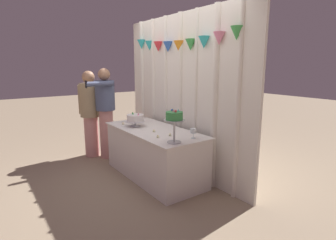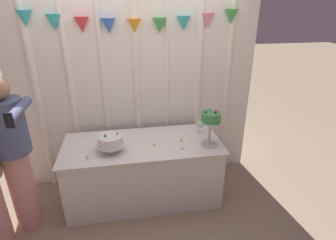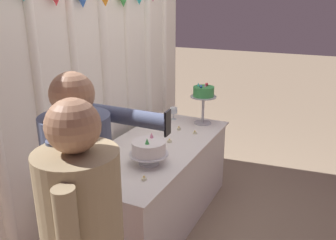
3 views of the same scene
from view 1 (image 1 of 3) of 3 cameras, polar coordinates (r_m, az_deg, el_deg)
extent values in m
plane|color=gray|center=(4.24, -4.02, -11.93)|extent=(24.00, 24.00, 0.00)
cube|color=white|center=(4.26, 2.79, 5.26)|extent=(2.95, 0.04, 2.44)
cylinder|color=white|center=(5.20, -5.31, 6.38)|extent=(0.08, 0.08, 2.44)
cylinder|color=white|center=(4.87, -3.05, 6.07)|extent=(0.07, 0.07, 2.44)
cylinder|color=white|center=(4.56, -0.48, 5.69)|extent=(0.07, 0.07, 2.44)
cylinder|color=white|center=(4.24, 2.54, 5.24)|extent=(0.09, 0.09, 2.44)
cylinder|color=white|center=(3.96, 5.78, 4.74)|extent=(0.06, 0.06, 2.44)
cylinder|color=white|center=(3.68, 9.82, 4.10)|extent=(0.09, 0.09, 2.44)
cylinder|color=white|center=(3.41, 14.48, 3.32)|extent=(0.07, 0.07, 2.44)
cone|color=#2DB2B7|center=(5.13, -5.59, 15.52)|extent=(0.15, 0.15, 0.16)
cone|color=#2DB2B7|center=(4.89, -3.91, 15.28)|extent=(0.15, 0.15, 0.16)
cone|color=#DB333D|center=(4.66, -2.07, 15.14)|extent=(0.15, 0.15, 0.16)
cone|color=blue|center=(4.43, -0.03, 15.11)|extent=(0.15, 0.15, 0.16)
cone|color=orange|center=(4.20, 2.23, 15.21)|extent=(0.15, 0.15, 0.16)
cone|color=green|center=(3.99, 4.74, 15.45)|extent=(0.15, 0.15, 0.16)
cone|color=#2DB2B7|center=(3.78, 7.55, 15.86)|extent=(0.15, 0.15, 0.16)
cone|color=pink|center=(3.59, 10.69, 16.46)|extent=(0.15, 0.15, 0.16)
cone|color=green|center=(3.40, 14.21, 17.25)|extent=(0.15, 0.15, 0.16)
cube|color=white|center=(4.16, -2.90, -7.05)|extent=(1.72, 0.75, 0.72)
cube|color=white|center=(4.06, -2.96, -2.09)|extent=(1.77, 0.80, 0.01)
cylinder|color=silver|center=(4.28, -6.84, -1.26)|extent=(0.16, 0.16, 0.01)
cylinder|color=silver|center=(4.27, -6.85, -0.75)|extent=(0.03, 0.03, 0.07)
cylinder|color=silver|center=(4.26, -6.86, -0.25)|extent=(0.30, 0.30, 0.01)
cylinder|color=white|center=(4.25, -6.88, 0.46)|extent=(0.26, 0.26, 0.10)
cone|color=pink|center=(4.18, -6.23, 1.27)|extent=(0.03, 0.03, 0.04)
cone|color=green|center=(4.27, -7.39, 1.50)|extent=(0.03, 0.03, 0.05)
cylinder|color=#B2B2B7|center=(3.38, 1.30, -4.66)|extent=(0.17, 0.17, 0.01)
cylinder|color=#B2B2B7|center=(3.34, 1.31, -2.37)|extent=(0.03, 0.03, 0.27)
cylinder|color=#B2B2B7|center=(3.31, 1.32, -0.04)|extent=(0.26, 0.26, 0.01)
cylinder|color=#388E47|center=(3.30, 1.33, 0.88)|extent=(0.21, 0.21, 0.10)
sphere|color=#DB333D|center=(3.25, 1.60, 1.86)|extent=(0.03, 0.03, 0.03)
cone|color=#2DB2B7|center=(3.32, 2.15, 2.12)|extent=(0.02, 0.02, 0.04)
sphere|color=blue|center=(3.34, 0.87, 2.10)|extent=(0.03, 0.03, 0.03)
cone|color=pink|center=(3.28, 1.09, 1.96)|extent=(0.02, 0.02, 0.03)
cylinder|color=silver|center=(3.58, 5.32, -3.82)|extent=(0.06, 0.06, 0.00)
cylinder|color=silver|center=(3.58, 5.33, -3.26)|extent=(0.01, 0.01, 0.07)
cylinder|color=silver|center=(3.56, 5.35, -2.26)|extent=(0.08, 0.08, 0.06)
cylinder|color=beige|center=(4.44, -9.40, -0.81)|extent=(0.04, 0.04, 0.02)
sphere|color=#F9CC4C|center=(4.44, -9.40, -0.58)|extent=(0.01, 0.01, 0.01)
cylinder|color=beige|center=(3.91, -2.97, -2.39)|extent=(0.04, 0.04, 0.02)
sphere|color=#F9CC4C|center=(3.90, -2.97, -2.14)|extent=(0.01, 0.01, 0.01)
cylinder|color=beige|center=(3.60, -2.14, -3.59)|extent=(0.04, 0.04, 0.02)
sphere|color=#F9CC4C|center=(3.60, -2.15, -3.32)|extent=(0.01, 0.01, 0.01)
cylinder|color=beige|center=(3.68, 0.45, -3.24)|extent=(0.04, 0.04, 0.02)
sphere|color=#F9CC4C|center=(3.67, 0.45, -2.93)|extent=(0.01, 0.01, 0.01)
cylinder|color=#D6938E|center=(5.10, -12.73, -2.85)|extent=(0.31, 0.31, 0.89)
cylinder|color=#4C5675|center=(4.98, -13.09, 5.05)|extent=(0.43, 0.43, 0.53)
sphere|color=#A37556|center=(4.95, -13.29, 9.30)|extent=(0.21, 0.21, 0.21)
cube|color=maroon|center=(4.92, -14.77, 5.21)|extent=(0.04, 0.02, 0.34)
cylinder|color=#4C5675|center=(5.14, -14.65, 5.09)|extent=(0.08, 0.08, 0.46)
cylinder|color=#4C5675|center=(4.71, -14.13, 7.38)|extent=(0.08, 0.46, 0.08)
cube|color=black|center=(4.63, -16.82, 7.17)|extent=(0.06, 0.01, 0.12)
cylinder|color=#D6938E|center=(5.26, -15.71, -3.29)|extent=(0.34, 0.34, 0.75)
cylinder|color=#9E8966|center=(5.14, -16.13, 4.06)|extent=(0.47, 0.47, 0.60)
sphere|color=#A37556|center=(5.10, -16.39, 8.65)|extent=(0.22, 0.22, 0.22)
cylinder|color=#9E8966|center=(5.28, -17.87, 4.12)|extent=(0.08, 0.08, 0.53)
cylinder|color=#9E8966|center=(4.99, -14.28, 3.91)|extent=(0.08, 0.08, 0.53)
camera|label=2|loc=(3.59, -46.51, 16.31)|focal=28.78mm
camera|label=3|loc=(5.85, -28.31, 12.53)|focal=37.10mm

